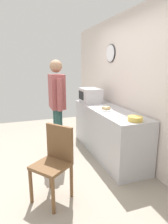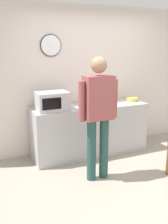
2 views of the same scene
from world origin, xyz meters
The scene contains 9 objects.
ground_plane centered at (0.00, 0.00, 0.00)m, with size 6.00×6.00×0.00m, color #9E9384.
back_wall centered at (0.00, 1.60, 1.30)m, with size 5.40×0.13×2.60m.
kitchen_counter centered at (-0.18, 1.22, 0.44)m, with size 2.05×0.62×0.89m, color #B7B7BC.
microwave centered at (-0.88, 1.14, 1.04)m, with size 0.50×0.39×0.30m.
sandwich_plate centered at (-0.07, 1.12, 0.91)m, with size 0.23×0.23×0.07m.
salad_bowl centered at (0.70, 1.22, 0.92)m, with size 0.22×0.22×0.07m, color gold.
fork_utensil centered at (-0.49, 0.99, 0.89)m, with size 0.17×0.02×0.01m, color silver.
spoon_utensil centered at (0.41, 1.15, 0.89)m, with size 0.17×0.02×0.01m, color silver.
person_standing centered at (-0.46, 0.33, 1.04)m, with size 0.59×0.24×1.76m.
Camera 2 is at (-2.04, -2.78, 1.90)m, focal length 41.54 mm.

